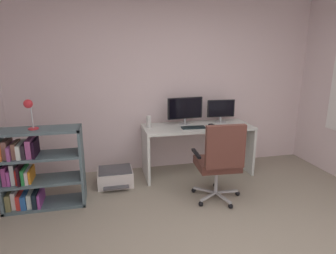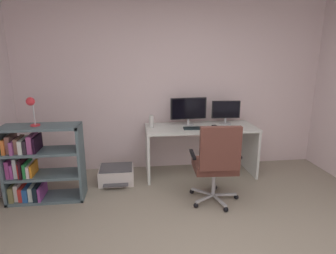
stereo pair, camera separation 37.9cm
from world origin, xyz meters
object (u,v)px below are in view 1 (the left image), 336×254
(monitor_secondary, at_px, (221,110))
(desk_lamp, at_px, (29,108))
(monitor_main, at_px, (185,109))
(desktop_speaker, at_px, (149,122))
(bookshelf, at_px, (33,171))
(printer, at_px, (115,177))
(desk, at_px, (197,138))
(keyboard, at_px, (193,127))
(computer_mouse, at_px, (212,126))
(office_chair, at_px, (220,159))

(monitor_secondary, height_order, desk_lamp, desk_lamp)
(monitor_main, relative_size, desktop_speaker, 3.19)
(monitor_secondary, distance_m, bookshelf, 2.73)
(monitor_secondary, bearing_deg, printer, -170.97)
(desk, xyz_separation_m, keyboard, (-0.11, -0.12, 0.20))
(keyboard, distance_m, printer, 1.31)
(desk, relative_size, desktop_speaker, 9.51)
(monitor_main, xyz_separation_m, keyboard, (0.06, -0.24, -0.23))
(bookshelf, bearing_deg, monitor_main, 17.44)
(monitor_main, xyz_separation_m, computer_mouse, (0.35, -0.21, -0.22))
(computer_mouse, bearing_deg, bookshelf, -176.61)
(desk_lamp, bearing_deg, office_chair, -10.24)
(bookshelf, bearing_deg, desk_lamp, -0.78)
(monitor_main, relative_size, computer_mouse, 5.43)
(desktop_speaker, bearing_deg, printer, -157.53)
(keyboard, height_order, desk_lamp, desk_lamp)
(monitor_main, bearing_deg, desk, -35.57)
(monitor_main, bearing_deg, printer, -166.32)
(monitor_secondary, relative_size, office_chair, 0.42)
(monitor_main, distance_m, bookshelf, 2.19)
(desk, distance_m, monitor_secondary, 0.58)
(monitor_main, distance_m, office_chair, 1.12)
(desk, distance_m, desktop_speaker, 0.78)
(monitor_secondary, bearing_deg, desk_lamp, -166.04)
(keyboard, relative_size, desktop_speaker, 2.00)
(office_chair, bearing_deg, desk, 88.66)
(desk, xyz_separation_m, bookshelf, (-2.20, -0.52, -0.10))
(desk, relative_size, computer_mouse, 16.17)
(desk, distance_m, monitor_main, 0.47)
(desk_lamp, bearing_deg, computer_mouse, 10.27)
(desktop_speaker, bearing_deg, monitor_secondary, 2.40)
(office_chair, distance_m, desk_lamp, 2.27)
(bookshelf, bearing_deg, keyboard, 10.85)
(monitor_main, relative_size, bookshelf, 0.57)
(desktop_speaker, bearing_deg, office_chair, -54.21)
(monitor_secondary, xyz_separation_m, bookshelf, (-2.61, -0.64, -0.50))
(office_chair, bearing_deg, monitor_main, 98.05)
(desk, relative_size, keyboard, 4.76)
(office_chair, xyz_separation_m, desk_lamp, (-2.14, 0.39, 0.64))
(desk, height_order, desk_lamp, desk_lamp)
(keyboard, relative_size, bookshelf, 0.35)
(computer_mouse, relative_size, desktop_speaker, 0.59)
(desk, height_order, bookshelf, bookshelf)
(office_chair, height_order, printer, office_chair)
(computer_mouse, distance_m, desk_lamp, 2.42)
(printer, bearing_deg, keyboard, 1.30)
(printer, bearing_deg, desktop_speaker, 22.47)
(desk, relative_size, monitor_main, 2.98)
(monitor_main, height_order, keyboard, monitor_main)
(monitor_main, bearing_deg, monitor_secondary, 0.01)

